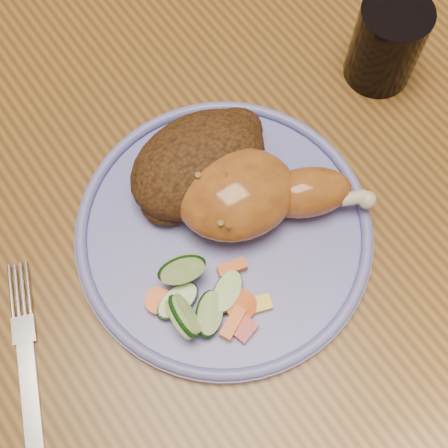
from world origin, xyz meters
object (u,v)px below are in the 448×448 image
at_px(plate, 224,233).
at_px(fork, 29,383).
at_px(dining_table, 179,185).
at_px(drinking_glass, 387,43).

relative_size(plate, fork, 1.62).
height_order(dining_table, drinking_glass, drinking_glass).
relative_size(dining_table, fork, 8.69).
distance_m(plate, fork, 0.20).
xyz_separation_m(dining_table, drinking_glass, (0.21, -0.05, 0.13)).
relative_size(fork, drinking_glass, 1.86).
bearing_deg(drinking_glass, dining_table, 167.43).
distance_m(plate, drinking_glass, 0.23).
bearing_deg(plate, drinking_glass, 13.31).
bearing_deg(fork, dining_table, 27.45).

